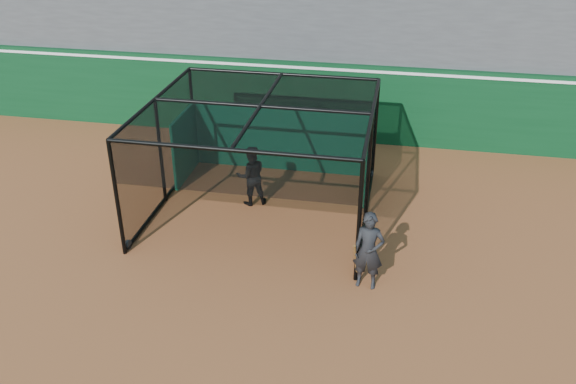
# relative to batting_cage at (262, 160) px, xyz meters

# --- Properties ---
(ground) EXTENTS (120.00, 120.00, 0.00)m
(ground) POSITION_rel_batting_cage_xyz_m (-0.03, -3.52, -1.40)
(ground) COLOR brown
(ground) RESTS_ON ground
(outfield_wall) EXTENTS (50.00, 0.50, 2.50)m
(outfield_wall) POSITION_rel_batting_cage_xyz_m (-0.03, 4.98, -0.11)
(outfield_wall) COLOR #0A381A
(outfield_wall) RESTS_ON ground
(batting_cage) EXTENTS (5.36, 5.20, 2.81)m
(batting_cage) POSITION_rel_batting_cage_xyz_m (0.00, 0.00, 0.00)
(batting_cage) COLOR black
(batting_cage) RESTS_ON ground
(batter) EXTENTS (0.96, 0.88, 1.60)m
(batter) POSITION_rel_batting_cage_xyz_m (-0.35, 0.27, -0.60)
(batter) COLOR black
(batter) RESTS_ON ground
(on_deck_player) EXTENTS (0.66, 0.46, 1.73)m
(on_deck_player) POSITION_rel_batting_cage_xyz_m (2.87, -2.74, -0.54)
(on_deck_player) COLOR black
(on_deck_player) RESTS_ON ground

